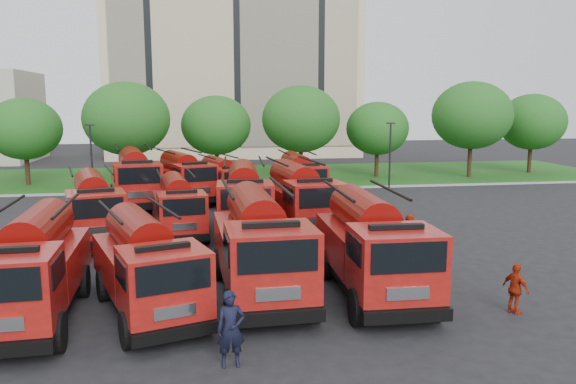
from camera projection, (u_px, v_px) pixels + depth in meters
name	position (u px, v px, depth m)	size (l,w,h in m)	color
ground	(258.00, 254.00, 24.81)	(140.00, 140.00, 0.00)	black
lawn	(228.00, 176.00, 50.15)	(70.00, 16.00, 0.12)	#1C4412
curb	(233.00, 190.00, 42.25)	(70.00, 0.30, 0.14)	gray
apartment_building	(233.00, 54.00, 69.88)	(30.00, 14.18, 25.00)	beige
tree_1	(24.00, 129.00, 44.04)	(5.71, 5.71, 6.98)	#382314
tree_2	(127.00, 119.00, 43.69)	(6.72, 6.72, 8.22)	#382314
tree_3	(216.00, 125.00, 47.31)	(5.88, 5.88, 7.19)	#382314
tree_4	(301.00, 119.00, 46.85)	(6.55, 6.55, 8.01)	#382314
tree_5	(377.00, 128.00, 49.04)	(5.46, 5.46, 6.68)	#382314
tree_6	(472.00, 115.00, 48.63)	(6.89, 6.89, 8.42)	#382314
tree_7	(532.00, 122.00, 51.77)	(6.05, 6.05, 7.39)	#382314
lamp_post_0	(91.00, 156.00, 39.58)	(0.60, 0.25, 5.11)	black
lamp_post_1	(390.00, 151.00, 42.97)	(0.60, 0.25, 5.11)	black
fire_truck_0	(32.00, 268.00, 17.11)	(2.91, 7.32, 3.28)	black
fire_truck_1	(146.00, 265.00, 17.71)	(4.29, 7.19, 3.10)	black
fire_truck_2	(259.00, 245.00, 19.34)	(3.06, 7.84, 3.53)	black
fire_truck_3	(372.00, 246.00, 19.42)	(2.90, 7.57, 3.42)	black
fire_truck_4	(93.00, 207.00, 27.07)	(4.03, 7.44, 3.22)	black
fire_truck_5	(178.00, 206.00, 28.19)	(3.02, 6.66, 2.93)	black
fire_truck_6	(244.00, 199.00, 28.80)	(3.15, 7.77, 3.47)	black
fire_truck_7	(300.00, 198.00, 29.08)	(3.42, 7.83, 3.46)	black
fire_truck_8	(135.00, 178.00, 35.90)	(4.09, 8.32, 3.63)	black
fire_truck_9	(184.00, 177.00, 37.78)	(4.60, 7.53, 3.25)	black
fire_truck_10	(223.00, 180.00, 37.98)	(3.86, 6.69, 2.89)	black
fire_truck_11	(299.00, 178.00, 37.73)	(2.76, 7.05, 3.17)	black
firefighter_0	(231.00, 366.00, 14.29)	(0.72, 0.53, 1.98)	black
firefighter_1	(184.00, 329.00, 16.63)	(0.72, 0.39, 1.47)	#9E230C
firefighter_2	(514.00, 313.00, 17.84)	(0.96, 0.55, 1.64)	#9E230C
firefighter_3	(356.00, 291.00, 19.98)	(1.23, 0.64, 1.91)	black
firefighter_4	(96.00, 254.00, 24.74)	(0.88, 0.57, 1.79)	#9E230C
firefighter_5	(409.00, 245.00, 26.29)	(1.41, 0.61, 1.52)	#9E230C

